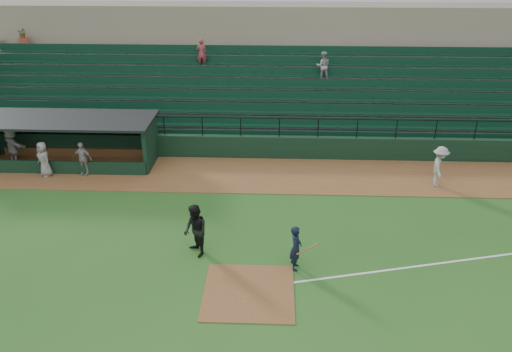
{
  "coord_description": "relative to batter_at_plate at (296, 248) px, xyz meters",
  "views": [
    {
      "loc": [
        0.78,
        -14.38,
        10.75
      ],
      "look_at": [
        0.0,
        5.0,
        1.4
      ],
      "focal_mm": 35.44,
      "sensor_mm": 36.0,
      "label": 1
    }
  ],
  "objects": [
    {
      "name": "foul_line",
      "position": [
        6.42,
        0.77,
        -0.85
      ],
      "size": [
        17.49,
        4.44,
        0.01
      ],
      "primitive_type": "cube",
      "rotation": [
        0.0,
        0.0,
        0.24
      ],
      "color": "white",
      "rests_on": "ground"
    },
    {
      "name": "runner",
      "position": [
        6.84,
        6.76,
        0.15
      ],
      "size": [
        0.98,
        1.38,
        1.94
      ],
      "primitive_type": "imported",
      "rotation": [
        0.0,
        0.0,
        1.35
      ],
      "color": "#A8A39D",
      "rests_on": "warning_track"
    },
    {
      "name": "batter_at_plate",
      "position": [
        0.0,
        0.0,
        0.0
      ],
      "size": [
        1.02,
        0.69,
        1.7
      ],
      "color": "black",
      "rests_on": "ground"
    },
    {
      "name": "home_plate_dirt",
      "position": [
        -1.58,
        -1.43,
        -0.84
      ],
      "size": [
        3.0,
        3.0,
        0.03
      ],
      "primitive_type": "cube",
      "color": "brown",
      "rests_on": "ground"
    },
    {
      "name": "dugout",
      "position": [
        -11.33,
        9.13,
        0.48
      ],
      "size": [
        8.9,
        3.2,
        2.42
      ],
      "color": "black",
      "rests_on": "ground"
    },
    {
      "name": "umpire",
      "position": [
        -3.62,
        0.72,
        0.16
      ],
      "size": [
        1.17,
        1.24,
        2.02
      ],
      "primitive_type": "imported",
      "rotation": [
        0.0,
        0.0,
        -1.0
      ],
      "color": "black",
      "rests_on": "ground"
    },
    {
      "name": "stadium_structure",
      "position": [
        -1.58,
        16.03,
        1.45
      ],
      "size": [
        38.0,
        13.08,
        6.4
      ],
      "color": "black",
      "rests_on": "ground"
    },
    {
      "name": "dugout_player_a",
      "position": [
        -10.12,
        7.26,
        0.03
      ],
      "size": [
        1.06,
        0.6,
        1.7
      ],
      "primitive_type": "imported",
      "rotation": [
        0.0,
        0.0,
        -0.2
      ],
      "color": "#9C9792",
      "rests_on": "warning_track"
    },
    {
      "name": "dugout_player_b",
      "position": [
        -11.95,
        7.08,
        0.05
      ],
      "size": [
        1.01,
        0.96,
        1.75
      ],
      "primitive_type": "imported",
      "rotation": [
        0.0,
        0.0,
        -0.67
      ],
      "color": "gray",
      "rests_on": "warning_track"
    },
    {
      "name": "ground",
      "position": [
        -1.58,
        -0.43,
        -0.85
      ],
      "size": [
        90.0,
        90.0,
        0.0
      ],
      "primitive_type": "plane",
      "color": "#26591C",
      "rests_on": "ground"
    },
    {
      "name": "warning_track",
      "position": [
        -1.58,
        7.57,
        -0.84
      ],
      "size": [
        40.0,
        4.0,
        0.03
      ],
      "primitive_type": "cube",
      "color": "brown",
      "rests_on": "ground"
    },
    {
      "name": "dugout_player_c",
      "position": [
        -14.14,
        8.47,
        0.17
      ],
      "size": [
        1.82,
        1.57,
        1.98
      ],
      "primitive_type": "imported",
      "rotation": [
        0.0,
        0.0,
        2.5
      ],
      "color": "#AAA49F",
      "rests_on": "warning_track"
    }
  ]
}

